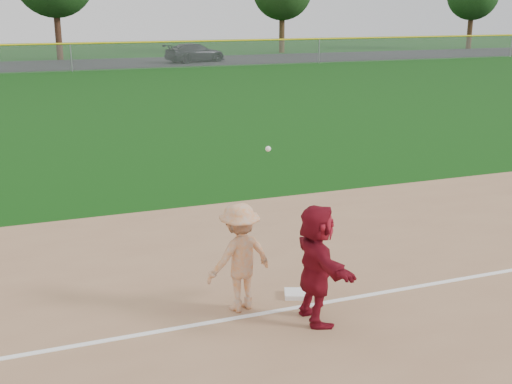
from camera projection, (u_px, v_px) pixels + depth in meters
name	position (u px, v px, depth m)	size (l,w,h in m)	color
ground	(287.00, 287.00, 11.00)	(160.00, 160.00, 0.00)	#0D3B0B
foul_line	(306.00, 306.00, 10.27)	(60.00, 0.10, 0.01)	white
parking_asphalt	(65.00, 65.00, 52.36)	(120.00, 10.00, 0.01)	black
first_base	(295.00, 294.00, 10.62)	(0.35, 0.35, 0.08)	white
base_runner	(317.00, 264.00, 9.56)	(1.72, 0.55, 1.85)	maroon
car_right	(195.00, 53.00, 54.59)	(2.18, 5.36, 1.55)	black
first_base_play	(240.00, 257.00, 9.96)	(1.25, 0.91, 2.57)	#B0B0B3
outfield_fence	(70.00, 44.00, 46.42)	(110.00, 0.12, 110.00)	#999EA0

